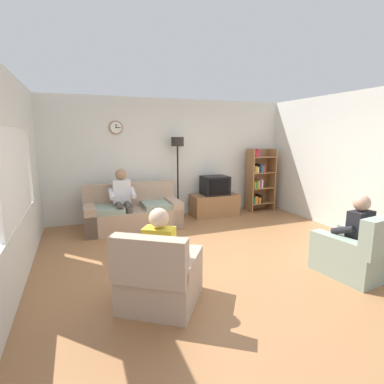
% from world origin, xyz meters
% --- Properties ---
extents(ground_plane, '(12.00, 12.00, 0.00)m').
position_xyz_m(ground_plane, '(0.00, 0.00, 0.00)').
color(ground_plane, '#9E6B42').
extents(back_wall_assembly, '(6.20, 0.17, 2.70)m').
position_xyz_m(back_wall_assembly, '(-0.00, 2.66, 1.35)').
color(back_wall_assembly, silver).
rests_on(back_wall_assembly, ground_plane).
extents(left_wall_assembly, '(0.12, 5.80, 2.70)m').
position_xyz_m(left_wall_assembly, '(-2.86, 0.03, 1.34)').
color(left_wall_assembly, silver).
rests_on(left_wall_assembly, ground_plane).
extents(right_wall, '(0.12, 5.80, 2.70)m').
position_xyz_m(right_wall, '(2.86, 0.00, 1.35)').
color(right_wall, silver).
rests_on(right_wall, ground_plane).
extents(couch, '(1.90, 0.88, 0.90)m').
position_xyz_m(couch, '(-1.07, 1.94, 0.31)').
color(couch, tan).
rests_on(couch, ground_plane).
extents(tv_stand, '(1.10, 0.56, 0.51)m').
position_xyz_m(tv_stand, '(0.92, 2.25, 0.25)').
color(tv_stand, olive).
rests_on(tv_stand, ground_plane).
extents(tv, '(0.60, 0.49, 0.44)m').
position_xyz_m(tv, '(0.92, 2.23, 0.73)').
color(tv, black).
rests_on(tv, tv_stand).
extents(bookshelf, '(0.68, 0.36, 1.56)m').
position_xyz_m(bookshelf, '(2.18, 2.32, 0.79)').
color(bookshelf, olive).
rests_on(bookshelf, ground_plane).
extents(floor_lamp, '(0.28, 0.28, 1.85)m').
position_xyz_m(floor_lamp, '(0.05, 2.35, 1.45)').
color(floor_lamp, black).
rests_on(floor_lamp, ground_plane).
extents(armchair_near_window, '(1.15, 1.18, 0.90)m').
position_xyz_m(armchair_near_window, '(-1.28, -1.03, 0.29)').
color(armchair_near_window, tan).
rests_on(armchair_near_window, ground_plane).
extents(armchair_near_bookshelf, '(0.92, 0.98, 0.90)m').
position_xyz_m(armchair_near_bookshelf, '(1.43, -1.27, 0.29)').
color(armchair_near_bookshelf, gray).
rests_on(armchair_near_bookshelf, ground_plane).
extents(person_on_couch, '(0.51, 0.54, 1.24)m').
position_xyz_m(person_on_couch, '(-1.28, 1.83, 0.70)').
color(person_on_couch, silver).
rests_on(person_on_couch, ground_plane).
extents(person_in_left_armchair, '(0.61, 0.64, 1.12)m').
position_xyz_m(person_in_left_armchair, '(-1.23, -0.95, 0.60)').
color(person_in_left_armchair, yellow).
rests_on(person_in_left_armchair, ground_plane).
extents(person_in_right_armchair, '(0.55, 0.57, 1.12)m').
position_xyz_m(person_in_right_armchair, '(1.42, -1.18, 0.60)').
color(person_in_right_armchair, black).
rests_on(person_in_right_armchair, ground_plane).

